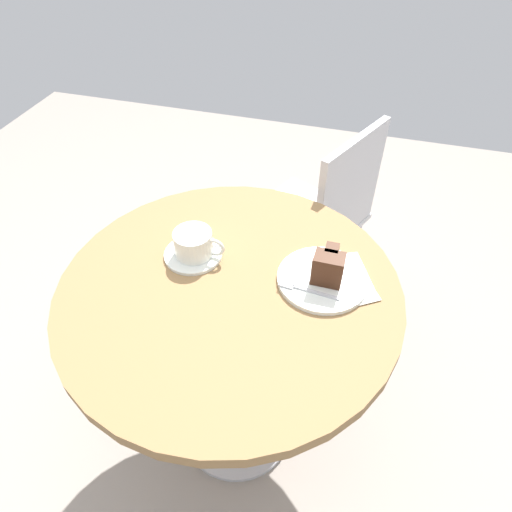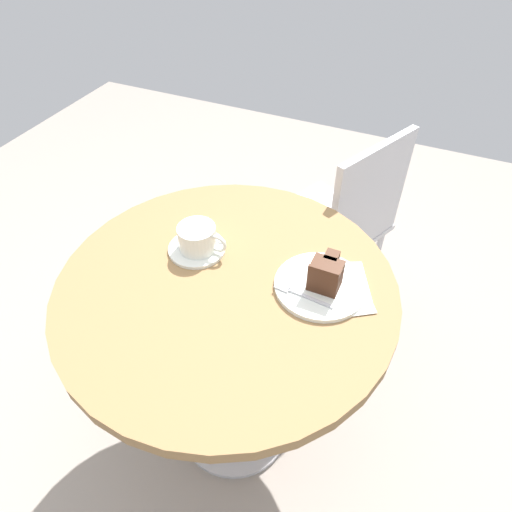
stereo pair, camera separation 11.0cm
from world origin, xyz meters
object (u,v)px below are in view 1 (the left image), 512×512
Objects in this scene: cake_plate at (322,279)px; napkin at (337,281)px; teaspoon at (205,244)px; cake_slice at (328,267)px; fork at (302,288)px; coffee_cup at (194,243)px; cafe_chair at (322,213)px; saucer at (193,254)px.

cake_plate is 0.94× the size of napkin.
teaspoon is 1.33× the size of cake_slice.
teaspoon is at bearing -12.13° from fork.
teaspoon is at bearing 175.09° from napkin.
cake_slice reaches higher than coffee_cup.
coffee_cup is at bearing -0.08° from cafe_chair.
teaspoon reaches higher than cake_plate.
cafe_chair is at bearing 64.98° from saucer.
cafe_chair is (0.26, 0.55, -0.23)m from saucer.
fork is (0.29, -0.05, -0.03)m from coffee_cup.
saucer is at bearing -125.54° from teaspoon.
cake_slice is 0.08m from fork.
fork is at bearing -9.55° from saucer.
fork is at bearing 27.65° from cafe_chair.
cake_slice reaches higher than teaspoon.
napkin is (0.36, 0.01, -0.04)m from coffee_cup.
saucer is at bearing -172.69° from coffee_cup.
cake_plate is 0.04m from cake_slice.
coffee_cup is 1.16× the size of teaspoon.
cake_slice is 0.58× the size of fork.
cafe_chair is (-0.11, 0.54, -0.23)m from napkin.
teaspoon is (0.01, 0.04, -0.03)m from coffee_cup.
cafe_chair reaches higher than cake_slice.
coffee_cup is at bearing -178.72° from napkin.
saucer is 1.13× the size of coffee_cup.
cafe_chair is at bearing 65.44° from coffee_cup.
saucer is at bearing -3.89° from fork.
saucer is 0.18× the size of cafe_chair.
teaspoon is 0.14× the size of cafe_chair.
teaspoon is 0.61m from cafe_chair.
napkin is at bearing 1.38° from saucer.
saucer is 0.04m from teaspoon.
cafe_chair reaches higher than coffee_cup.
fork reaches higher than teaspoon.
coffee_cup is at bearing -4.22° from fork.
cake_plate is at bearing 0.48° from saucer.
teaspoon reaches higher than saucer.
cafe_chair reaches higher than cake_plate.
cafe_chair is at bearing 98.69° from cake_slice.
fork is 0.65m from cafe_chair.
fork is 0.18× the size of cafe_chair.
teaspoon is at bearing 65.08° from saucer.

